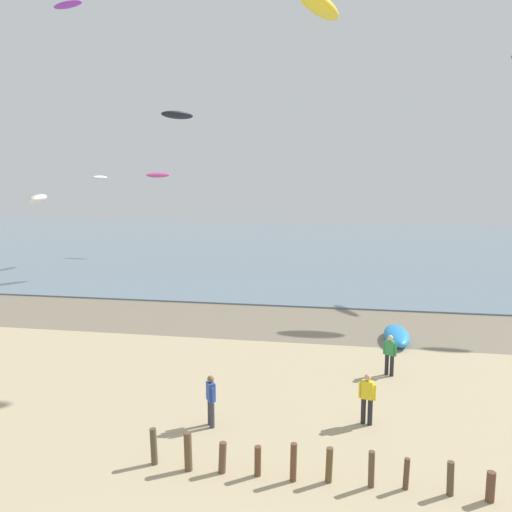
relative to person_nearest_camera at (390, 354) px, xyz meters
name	(u,v)px	position (x,y,z in m)	size (l,w,h in m)	color
wet_sand_strip	(307,323)	(-3.91, 7.24, -0.91)	(120.00, 7.30, 0.01)	#7A6D59
sea	(328,244)	(-3.91, 45.89, -0.87)	(160.00, 70.00, 0.10)	slate
groyne_near	(298,463)	(-3.02, -8.01, -0.45)	(9.05, 0.36, 1.08)	brown
person_nearest_camera	(390,354)	(0.00, 0.00, 0.00)	(0.52, 0.36, 1.71)	#232328
person_mid_beach	(367,397)	(-1.10, -4.49, 0.00)	(0.56, 0.30, 1.71)	#232328
person_by_waterline	(211,399)	(-6.08, -5.50, 0.00)	(0.38, 0.50, 1.71)	#383842
grounded_kite	(397,335)	(0.76, 4.63, -0.58)	(3.33, 1.20, 0.67)	#2384D1
kite_aloft_0	(158,175)	(-22.29, 32.65, 7.96)	(2.84, 0.91, 0.45)	#E54C99
kite_aloft_4	(319,5)	(-3.07, -0.91, 13.35)	(3.37, 1.08, 0.54)	yellow
kite_aloft_5	(100,178)	(-25.36, 25.24, 7.58)	(2.43, 0.78, 0.39)	white
kite_aloft_7	(38,199)	(-18.08, 4.00, 6.12)	(2.77, 0.89, 0.44)	white
kite_aloft_9	(177,115)	(-16.28, 21.94, 12.81)	(3.20, 1.02, 0.51)	black
kite_aloft_12	(68,5)	(-19.49, 10.51, 18.12)	(2.37, 0.76, 0.38)	purple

